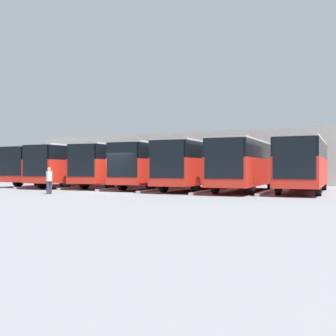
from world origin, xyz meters
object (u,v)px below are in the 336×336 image
(bus_3, at_px, (157,164))
(bus_2, at_px, (196,164))
(bus_1, at_px, (245,163))
(bus_5, at_px, (79,164))
(bus_4, at_px, (120,164))
(pedestrian, at_px, (49,180))
(bus_0, at_px, (304,163))
(bus_6, at_px, (54,165))

(bus_3, bearing_deg, bus_2, 165.06)
(bus_1, xyz_separation_m, bus_5, (14.21, -0.19, 0.00))
(bus_3, distance_m, bus_5, 7.12)
(bus_4, height_order, pedestrian, bus_4)
(bus_1, height_order, bus_5, same)
(bus_5, bearing_deg, bus_3, 178.13)
(bus_1, distance_m, bus_4, 10.69)
(bus_2, bearing_deg, bus_4, -12.23)
(bus_5, bearing_deg, bus_0, 176.33)
(bus_2, height_order, bus_5, same)
(bus_0, bearing_deg, pedestrian, 29.15)
(bus_4, bearing_deg, bus_2, 167.77)
(bus_2, bearing_deg, bus_5, -6.25)
(bus_0, xyz_separation_m, pedestrian, (12.91, 8.96, -1.00))
(bus_0, bearing_deg, bus_6, -6.40)
(bus_0, bearing_deg, bus_4, -6.03)
(bus_4, bearing_deg, bus_5, 5.62)
(bus_2, xyz_separation_m, bus_6, (14.21, -1.02, 0.00))
(bus_3, bearing_deg, bus_1, 169.13)
(bus_2, bearing_deg, bus_6, -9.70)
(bus_5, xyz_separation_m, bus_6, (3.55, -0.90, 0.00))
(bus_1, distance_m, pedestrian, 12.46)
(bus_1, bearing_deg, bus_2, -6.75)
(pedestrian, bearing_deg, bus_5, 33.46)
(bus_3, bearing_deg, bus_6, -7.94)
(pedestrian, bearing_deg, bus_6, 45.57)
(bus_1, relative_size, pedestrian, 6.95)
(bus_1, distance_m, bus_3, 7.13)
(bus_0, bearing_deg, bus_1, 6.96)
(bus_1, height_order, bus_4, same)
(pedestrian, bearing_deg, bus_2, -31.86)
(bus_1, xyz_separation_m, bus_2, (3.55, -0.07, 0.00))
(bus_3, bearing_deg, bus_0, 175.13)
(bus_3, xyz_separation_m, bus_5, (7.10, 0.46, 0.00))
(bus_4, bearing_deg, bus_6, -7.15)
(bus_0, bearing_deg, bus_2, 0.19)
(bus_1, xyz_separation_m, bus_4, (10.66, -0.90, 0.00))
(bus_3, bearing_deg, pedestrian, 70.06)
(bus_5, height_order, bus_6, same)
(bus_1, bearing_deg, pedestrian, 35.50)
(bus_5, bearing_deg, bus_2, 173.75)
(bus_0, distance_m, bus_2, 7.14)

